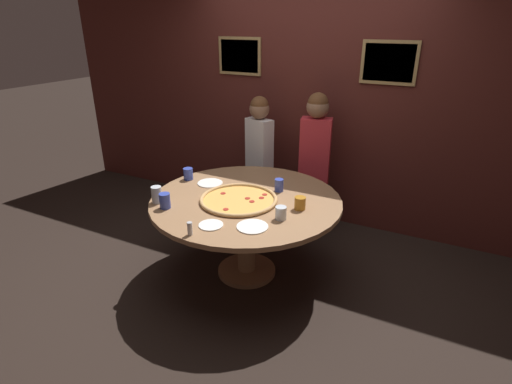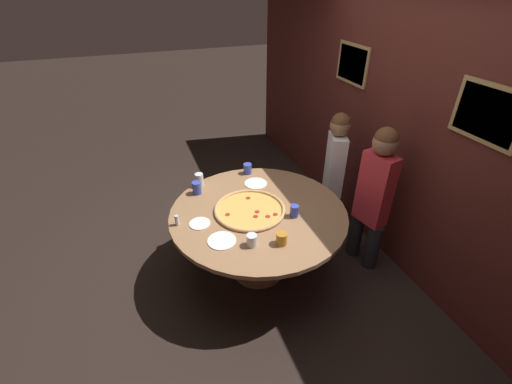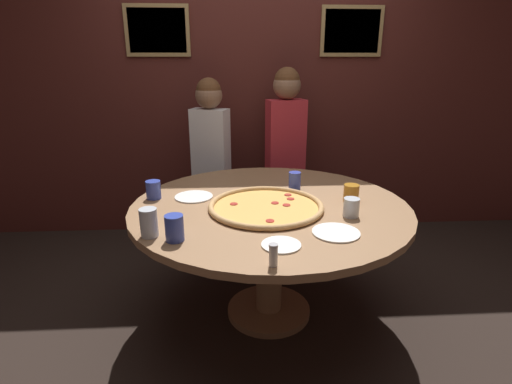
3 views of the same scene
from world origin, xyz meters
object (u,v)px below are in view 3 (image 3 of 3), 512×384
drink_cup_near_right (149,223)px  drink_cup_near_left (351,207)px  drink_cup_far_left (351,193)px  giant_pizza (266,206)px  white_plate_far_back (281,245)px  dining_table (270,224)px  drink_cup_far_right (153,190)px  condiment_shaker (273,255)px  diner_far_left (285,147)px  diner_centre_back (211,155)px  drink_cup_centre_back (295,181)px  white_plate_near_front (336,232)px  white_plate_left_side (194,197)px  drink_cup_front_edge (174,228)px

drink_cup_near_right → drink_cup_near_left: size_ratio=1.36×
drink_cup_near_left → drink_cup_far_left: (0.07, 0.23, 0.00)m
giant_pizza → drink_cup_near_left: 0.47m
giant_pizza → white_plate_far_back: giant_pizza is taller
dining_table → drink_cup_near_right: 0.76m
drink_cup_near_left → white_plate_far_back: drink_cup_near_left is taller
drink_cup_far_right → condiment_shaker: bearing=-53.6°
dining_table → diner_far_left: 1.12m
diner_centre_back → drink_cup_far_left: bearing=151.2°
drink_cup_near_left → drink_cup_far_right: bearing=162.2°
drink_cup_centre_back → drink_cup_far_right: (-0.87, -0.13, -0.00)m
giant_pizza → diner_far_left: size_ratio=0.44×
dining_table → drink_cup_far_right: 0.73m
white_plate_far_back → condiment_shaker: size_ratio=1.87×
drink_cup_centre_back → drink_cup_far_right: 0.88m
drink_cup_near_right → white_plate_far_back: (0.61, -0.14, -0.07)m
drink_cup_far_left → giant_pizza: bearing=-170.4°
condiment_shaker → drink_cup_centre_back: bearing=76.4°
drink_cup_centre_back → drink_cup_near_left: bearing=-64.6°
drink_cup_near_right → drink_cup_far_right: drink_cup_near_right is taller
white_plate_near_front → white_plate_far_back: 0.31m
giant_pizza → drink_cup_near_right: bearing=-150.6°
white_plate_far_back → diner_centre_back: bearing=103.8°
dining_table → drink_cup_near_left: drink_cup_near_left is taller
dining_table → white_plate_left_side: bearing=162.5°
white_plate_left_side → condiment_shaker: condiment_shaker is taller
drink_cup_far_left → drink_cup_far_right: bearing=173.9°
dining_table → diner_far_left: bearing=78.0°
giant_pizza → white_plate_left_side: giant_pizza is taller
drink_cup_near_right → white_plate_left_side: drink_cup_near_right is taller
drink_cup_centre_back → white_plate_far_back: (-0.19, -0.81, -0.05)m
white_plate_near_front → white_plate_far_back: bearing=-157.6°
drink_cup_far_right → white_plate_left_side: drink_cup_far_right is taller
giant_pizza → drink_cup_centre_back: (0.21, 0.34, 0.04)m
drink_cup_far_right → dining_table: bearing=-11.4°
drink_cup_front_edge → white_plate_near_front: 0.77m
drink_cup_far_left → drink_cup_far_right: size_ratio=0.95×
drink_cup_near_left → diner_centre_back: bearing=122.8°
white_plate_far_back → diner_centre_back: 1.61m
drink_cup_front_edge → drink_cup_far_left: 1.07m
dining_table → drink_cup_far_right: drink_cup_far_right is taller
dining_table → diner_centre_back: (-0.39, 1.02, 0.18)m
drink_cup_front_edge → white_plate_near_front: bearing=2.3°
drink_cup_near_left → white_plate_far_back: (-0.42, -0.33, -0.05)m
drink_cup_far_left → white_plate_left_side: (-0.93, 0.13, -0.05)m
dining_table → condiment_shaker: (-0.05, -0.72, 0.18)m
drink_cup_near_right → condiment_shaker: 0.64m
diner_centre_back → white_plate_far_back: bearing=124.5°
drink_cup_far_left → drink_cup_far_right: drink_cup_far_right is taller
dining_table → drink_cup_near_right: drink_cup_near_right is taller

